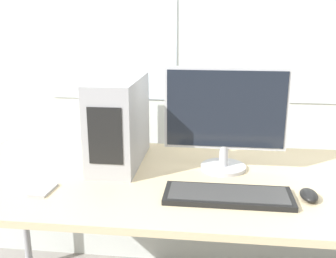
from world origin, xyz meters
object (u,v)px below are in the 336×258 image
Objects in this scene: cell_phone at (44,190)px; keyboard at (229,195)px; mouse at (310,195)px; pc_tower at (120,121)px; monitor_main at (226,116)px.

keyboard is at bearing 5.04° from cell_phone.
cell_phone is (-1.01, -0.05, -0.01)m from mouse.
pc_tower reaches higher than cell_phone.
keyboard is at bearing -87.57° from monitor_main.
mouse is (0.78, -0.30, -0.18)m from pc_tower.
pc_tower reaches higher than keyboard.
pc_tower is 0.61m from keyboard.
pc_tower is 0.89× the size of monitor_main.
cell_phone is at bearing -177.31° from mouse.
pc_tower is 0.98× the size of keyboard.
monitor_main is at bearing 27.66° from cell_phone.
monitor_main is at bearing 139.00° from mouse.
monitor_main is 1.10× the size of keyboard.
cell_phone is (-0.71, -0.02, -0.01)m from keyboard.
monitor_main is 0.38m from keyboard.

